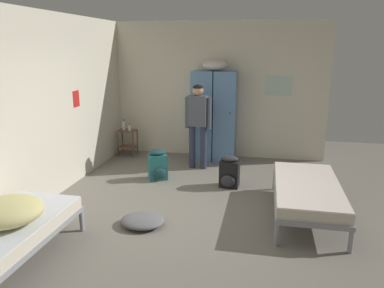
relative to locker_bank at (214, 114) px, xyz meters
name	(u,v)px	position (x,y,z in m)	size (l,w,h in m)	color
ground_plane	(188,212)	(0.02, -2.70, -0.97)	(9.52, 9.52, 0.00)	slate
room_backdrop	(133,100)	(-1.25, -1.40, 0.45)	(4.53, 6.01, 2.85)	beige
locker_bank	(214,114)	(0.00, 0.00, 0.00)	(0.90, 0.55, 2.07)	#5B84B2
shelf_unit	(128,140)	(-1.88, -0.12, -0.62)	(0.38, 0.30, 0.57)	brown
bed_right	(307,190)	(1.67, -2.45, -0.59)	(0.90, 1.90, 0.49)	gray
bed_left_front	(2,235)	(-1.63, -4.42, -0.59)	(0.90, 1.90, 0.49)	gray
bedding_heap	(8,211)	(-1.59, -4.33, -0.35)	(0.73, 0.72, 0.27)	#D1C67F
person_traveler	(198,119)	(-0.22, -0.67, 0.02)	(0.52, 0.24, 1.64)	#2D334C
water_bottle	(124,125)	(-1.96, -0.10, -0.30)	(0.07, 0.07, 0.23)	white
lotion_bottle	(129,128)	(-1.81, -0.16, -0.33)	(0.05, 0.05, 0.15)	white
backpack_teal	(158,165)	(-0.80, -1.45, -0.71)	(0.39, 0.41, 0.55)	#23666B
backpack_black	(229,172)	(0.50, -1.56, -0.71)	(0.34, 0.36, 0.55)	black
clothes_pile_grey	(143,221)	(-0.49, -3.20, -0.90)	(0.59, 0.51, 0.13)	slate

